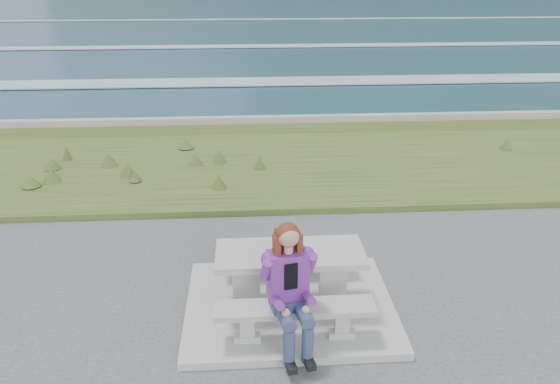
{
  "coord_description": "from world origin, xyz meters",
  "views": [
    {
      "loc": [
        -0.49,
        -5.75,
        4.12
      ],
      "look_at": [
        -0.05,
        1.2,
        1.11
      ],
      "focal_mm": 35.0,
      "sensor_mm": 36.0,
      "label": 1
    }
  ],
  "objects_px": {
    "bench_seaward": "(286,251)",
    "seated_woman": "(292,306)",
    "picnic_table": "(290,263)",
    "bench_landward": "(295,313)"
  },
  "relations": [
    {
      "from": "picnic_table",
      "to": "bench_landward",
      "type": "distance_m",
      "value": 0.74
    },
    {
      "from": "bench_seaward",
      "to": "seated_woman",
      "type": "relative_size",
      "value": 1.23
    },
    {
      "from": "picnic_table",
      "to": "bench_seaward",
      "type": "distance_m",
      "value": 0.74
    },
    {
      "from": "bench_landward",
      "to": "seated_woman",
      "type": "height_order",
      "value": "seated_woman"
    },
    {
      "from": "picnic_table",
      "to": "seated_woman",
      "type": "bearing_deg",
      "value": -93.58
    },
    {
      "from": "picnic_table",
      "to": "seated_woman",
      "type": "xyz_separation_m",
      "value": [
        -0.05,
        -0.84,
        -0.04
      ]
    },
    {
      "from": "picnic_table",
      "to": "seated_woman",
      "type": "relative_size",
      "value": 1.23
    },
    {
      "from": "bench_landward",
      "to": "picnic_table",
      "type": "bearing_deg",
      "value": 90.0
    },
    {
      "from": "bench_seaward",
      "to": "seated_woman",
      "type": "xyz_separation_m",
      "value": [
        -0.05,
        -1.54,
        0.19
      ]
    },
    {
      "from": "picnic_table",
      "to": "bench_landward",
      "type": "bearing_deg",
      "value": -90.0
    }
  ]
}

